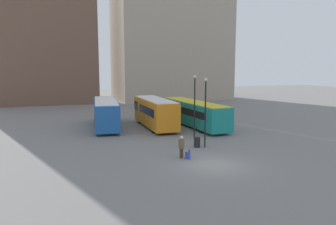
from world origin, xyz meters
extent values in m
plane|color=slate|center=(0.00, 0.00, 0.00)|extent=(160.00, 160.00, 0.00)
cube|color=brown|center=(-12.29, 46.22, 16.23)|extent=(20.28, 11.62, 32.47)
cube|color=#1E56A3|center=(-4.75, 16.73, 1.59)|extent=(3.65, 10.69, 2.67)
cube|color=black|center=(-4.24, 20.99, 1.92)|extent=(2.69, 2.20, 1.01)
cube|color=black|center=(-4.86, 15.79, 1.92)|extent=(3.24, 6.95, 0.80)
cube|color=white|center=(-4.75, 16.73, 2.96)|extent=(3.43, 10.46, 0.08)
cylinder|color=black|center=(-4.36, 19.95, 0.47)|extent=(2.43, 1.20, 0.93)
cylinder|color=black|center=(-5.13, 13.50, 0.47)|extent=(2.43, 1.20, 0.93)
cube|color=orange|center=(0.36, 14.81, 1.68)|extent=(2.64, 9.58, 2.81)
cube|color=black|center=(0.43, 18.72, 2.03)|extent=(2.54, 1.80, 1.07)
cube|color=black|center=(0.34, 13.95, 2.03)|extent=(2.61, 6.15, 0.84)
cube|color=white|center=(0.36, 14.81, 3.13)|extent=(2.44, 9.39, 0.08)
cylinder|color=black|center=(0.41, 17.77, 0.51)|extent=(2.39, 1.05, 1.01)
cylinder|color=black|center=(0.30, 11.86, 0.51)|extent=(2.39, 1.05, 1.01)
cube|color=#19847F|center=(4.75, 14.18, 1.48)|extent=(3.08, 12.44, 2.44)
cube|color=black|center=(4.49, 19.24, 1.78)|extent=(2.62, 2.38, 0.93)
cube|color=black|center=(4.80, 13.07, 1.78)|extent=(2.89, 8.01, 0.73)
cube|color=yellow|center=(4.75, 14.18, 2.73)|extent=(2.87, 12.19, 0.08)
cylinder|color=black|center=(4.56, 18.00, 0.47)|extent=(2.42, 1.05, 0.94)
cylinder|color=black|center=(4.93, 10.36, 0.47)|extent=(2.42, 1.05, 0.94)
cylinder|color=#4C3828|center=(-1.60, 2.28, 0.38)|extent=(0.18, 0.18, 0.76)
cylinder|color=#4C3828|center=(-1.44, 2.32, 0.38)|extent=(0.18, 0.18, 0.76)
cylinder|color=brown|center=(-1.52, 2.30, 1.09)|extent=(0.53, 0.53, 0.66)
sphere|color=beige|center=(-1.52, 2.30, 1.54)|extent=(0.25, 0.25, 0.25)
cube|color=#334CB2|center=(-1.16, 1.93, 0.25)|extent=(0.27, 0.46, 0.50)
cube|color=black|center=(-1.12, 1.79, 0.61)|extent=(0.09, 0.05, 0.22)
cylinder|color=black|center=(1.53, 4.70, 2.76)|extent=(0.12, 0.12, 5.51)
sphere|color=beige|center=(1.53, 4.70, 5.60)|extent=(0.28, 0.28, 0.28)
cylinder|color=black|center=(2.08, 8.08, 2.82)|extent=(0.12, 0.12, 5.64)
sphere|color=beige|center=(2.08, 8.08, 5.73)|extent=(0.28, 0.28, 0.28)
cylinder|color=black|center=(0.93, 4.95, 0.42)|extent=(0.52, 0.52, 0.85)
camera|label=1|loc=(-10.17, -19.24, 6.58)|focal=35.00mm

